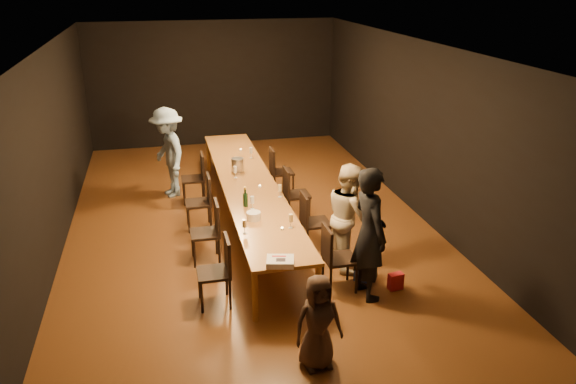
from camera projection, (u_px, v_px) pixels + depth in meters
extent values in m
plane|color=#472A11|center=(249.00, 223.00, 9.71)|extent=(10.00, 10.00, 0.00)
cube|color=black|center=(214.00, 84.00, 13.69)|extent=(6.00, 0.04, 3.00)
cube|color=black|center=(344.00, 303.00, 4.63)|extent=(6.00, 0.04, 3.00)
cube|color=black|center=(52.00, 152.00, 8.52)|extent=(0.04, 10.00, 3.00)
cube|color=black|center=(417.00, 128.00, 9.79)|extent=(0.04, 10.00, 3.00)
cube|color=silver|center=(244.00, 45.00, 8.61)|extent=(6.00, 10.00, 0.04)
cube|color=brown|center=(248.00, 184.00, 9.44)|extent=(0.90, 6.00, 0.05)
cylinder|color=brown|center=(255.00, 296.00, 6.86)|extent=(0.08, 0.08, 0.70)
cylinder|color=brown|center=(318.00, 288.00, 7.03)|extent=(0.08, 0.08, 0.70)
cylinder|color=brown|center=(208.00, 155.00, 12.12)|extent=(0.08, 0.08, 0.70)
cylinder|color=brown|center=(245.00, 153.00, 12.29)|extent=(0.08, 0.08, 0.70)
imported|color=black|center=(370.00, 234.00, 7.23)|extent=(0.50, 0.70, 1.80)
imported|color=beige|center=(349.00, 216.00, 8.04)|extent=(0.61, 0.77, 1.57)
imported|color=#84A7CD|center=(168.00, 153.00, 10.60)|extent=(0.92, 1.25, 1.72)
imported|color=#463127|center=(318.00, 322.00, 6.00)|extent=(0.57, 0.40, 1.10)
cube|color=red|center=(396.00, 281.00, 7.64)|extent=(0.21, 0.13, 0.23)
cube|color=#2950B1|center=(365.00, 270.00, 7.83)|extent=(0.31, 0.27, 0.33)
cube|color=white|center=(280.00, 262.00, 6.77)|extent=(0.38, 0.33, 0.08)
cube|color=black|center=(281.00, 260.00, 6.73)|extent=(0.13, 0.11, 0.00)
cube|color=red|center=(279.00, 256.00, 6.82)|extent=(0.17, 0.07, 0.00)
cylinder|color=white|center=(254.00, 216.00, 7.99)|extent=(0.25, 0.25, 0.11)
cylinder|color=#B3B3B8|center=(238.00, 165.00, 9.91)|extent=(0.26, 0.26, 0.24)
cylinder|color=#B2B7B2|center=(282.00, 229.00, 7.69)|extent=(0.05, 0.05, 0.03)
cylinder|color=#B2B7B2|center=(260.00, 186.00, 9.21)|extent=(0.05, 0.05, 0.03)
cylinder|color=#B2B7B2|center=(241.00, 150.00, 11.09)|extent=(0.05, 0.05, 0.03)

